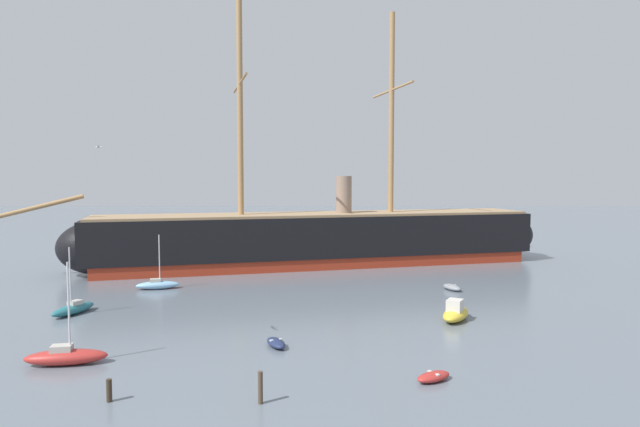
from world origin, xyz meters
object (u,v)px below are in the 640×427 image
(dinghy_foreground_right, at_px, (434,377))
(sailboat_foreground_left, at_px, (66,356))
(dinghy_alongside_stern, at_px, (452,287))
(motorboat_distant_centre, at_px, (296,247))
(seagull_in_flight, at_px, (98,147))
(mooring_piling_left_pair, at_px, (260,388))
(sailboat_mid_left, at_px, (73,309))
(mooring_piling_nearest, at_px, (109,390))
(dinghy_near_centre, at_px, (276,343))
(motorboat_mid_right, at_px, (455,313))
(tall_ship, at_px, (318,238))
(sailboat_alongside_bow, at_px, (158,285))
(dinghy_far_left, at_px, (106,260))

(dinghy_foreground_right, bearing_deg, sailboat_foreground_left, 174.22)
(dinghy_alongside_stern, height_order, motorboat_distant_centre, motorboat_distant_centre)
(seagull_in_flight, bearing_deg, mooring_piling_left_pair, -32.05)
(sailboat_mid_left, height_order, mooring_piling_nearest, sailboat_mid_left)
(dinghy_near_centre, bearing_deg, motorboat_mid_right, 27.36)
(tall_ship, bearing_deg, motorboat_mid_right, -66.45)
(sailboat_foreground_left, bearing_deg, dinghy_alongside_stern, 38.12)
(sailboat_foreground_left, height_order, dinghy_near_centre, sailboat_foreground_left)
(mooring_piling_left_pair, bearing_deg, seagull_in_flight, 147.95)
(dinghy_alongside_stern, xyz_separation_m, seagull_in_flight, (-27.67, -21.75, 13.51))
(sailboat_alongside_bow, xyz_separation_m, dinghy_far_left, (-13.28, 18.44, -0.27))
(dinghy_foreground_right, xyz_separation_m, dinghy_alongside_stern, (6.68, 25.48, 0.04))
(motorboat_mid_right, bearing_deg, tall_ship, 113.55)
(sailboat_alongside_bow, distance_m, dinghy_alongside_stern, 31.11)
(seagull_in_flight, bearing_deg, sailboat_alongside_bow, 99.04)
(sailboat_mid_left, xyz_separation_m, mooring_piling_nearest, (10.64, -18.08, 0.12))
(dinghy_alongside_stern, relative_size, mooring_piling_nearest, 2.37)
(tall_ship, relative_size, motorboat_mid_right, 14.93)
(motorboat_mid_right, relative_size, motorboat_distant_centre, 1.13)
(tall_ship, distance_m, mooring_piling_nearest, 45.66)
(sailboat_mid_left, bearing_deg, motorboat_distant_centre, 67.37)
(sailboat_foreground_left, relative_size, dinghy_alongside_stern, 2.28)
(tall_ship, height_order, dinghy_far_left, tall_ship)
(sailboat_mid_left, xyz_separation_m, seagull_in_flight, (7.41, -11.09, 13.33))
(dinghy_foreground_right, bearing_deg, mooring_piling_left_pair, -161.00)
(sailboat_mid_left, xyz_separation_m, dinghy_far_left, (-9.32, 29.01, -0.28))
(sailboat_alongside_bow, height_order, dinghy_alongside_stern, sailboat_alongside_bow)
(tall_ship, relative_size, motorboat_distant_centre, 16.82)
(dinghy_alongside_stern, relative_size, seagull_in_flight, 2.18)
(tall_ship, relative_size, mooring_piling_left_pair, 39.96)
(dinghy_near_centre, relative_size, dinghy_alongside_stern, 0.90)
(dinghy_near_centre, xyz_separation_m, seagull_in_flight, (-11.13, -2.42, 13.54))
(motorboat_mid_right, height_order, sailboat_alongside_bow, sailboat_alongside_bow)
(seagull_in_flight, bearing_deg, sailboat_mid_left, 123.74)
(tall_ship, xyz_separation_m, sailboat_mid_left, (-20.66, -26.36, -3.16))
(motorboat_distant_centre, relative_size, mooring_piling_left_pair, 2.38)
(sailboat_mid_left, height_order, motorboat_distant_centre, sailboat_mid_left)
(sailboat_mid_left, relative_size, seagull_in_flight, 4.44)
(dinghy_near_centre, bearing_deg, mooring_piling_left_pair, -89.04)
(tall_ship, xyz_separation_m, motorboat_distant_centre, (-3.88, 13.89, -3.08))
(mooring_piling_nearest, bearing_deg, tall_ship, 77.30)
(dinghy_far_left, distance_m, seagull_in_flight, 45.53)
(sailboat_foreground_left, bearing_deg, dinghy_far_left, 109.70)
(sailboat_foreground_left, relative_size, mooring_piling_left_pair, 3.79)
(motorboat_distant_centre, relative_size, mooring_piling_nearest, 3.37)
(dinghy_foreground_right, height_order, motorboat_distant_centre, motorboat_distant_centre)
(sailboat_alongside_bow, bearing_deg, motorboat_distant_centre, 66.64)
(dinghy_far_left, xyz_separation_m, motorboat_distant_centre, (26.09, 11.24, 0.36))
(dinghy_near_centre, bearing_deg, sailboat_foreground_left, -163.51)
(dinghy_foreground_right, height_order, sailboat_alongside_bow, sailboat_alongside_bow)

